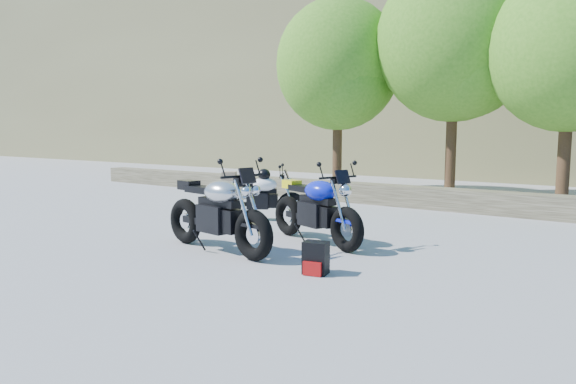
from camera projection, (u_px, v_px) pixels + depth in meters
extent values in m
plane|color=#94949A|center=(242.00, 243.00, 8.30)|extent=(90.00, 90.00, 0.00)
cube|color=#433E2D|center=(389.00, 195.00, 12.68)|extent=(22.00, 0.55, 0.50)
cylinder|color=#382314|center=(337.00, 142.00, 15.37)|extent=(0.28, 0.28, 3.02)
sphere|color=#3C7D1B|center=(338.00, 65.00, 15.11)|extent=(3.67, 3.67, 3.67)
sphere|color=#3C7D1B|center=(348.00, 85.00, 14.65)|extent=(2.38, 2.38, 2.38)
cylinder|color=#382314|center=(451.00, 136.00, 13.74)|extent=(0.28, 0.28, 3.36)
sphere|color=#3C7D1B|center=(455.00, 40.00, 13.45)|extent=(4.08, 4.08, 4.08)
sphere|color=#3C7D1B|center=(469.00, 65.00, 13.00)|extent=(2.64, 2.64, 2.64)
cylinder|color=#382314|center=(565.00, 147.00, 11.64)|extent=(0.28, 0.28, 2.91)
sphere|color=#3C7D1B|center=(571.00, 48.00, 11.39)|extent=(3.54, 3.54, 3.54)
torus|color=black|center=(253.00, 235.00, 7.09)|extent=(0.75, 0.28, 0.73)
torus|color=black|center=(186.00, 221.00, 8.23)|extent=(0.75, 0.28, 0.73)
cylinder|color=silver|center=(253.00, 235.00, 7.09)|extent=(0.25, 0.08, 0.25)
cylinder|color=silver|center=(186.00, 221.00, 8.23)|extent=(0.25, 0.08, 0.25)
cube|color=black|center=(216.00, 218.00, 7.66)|extent=(0.59, 0.42, 0.41)
cube|color=black|center=(219.00, 202.00, 7.58)|extent=(0.81, 0.29, 0.11)
ellipsoid|color=silver|center=(222.00, 192.00, 7.50)|extent=(0.71, 0.53, 0.35)
cube|color=black|center=(202.00, 189.00, 7.85)|extent=(0.60, 0.33, 0.10)
cube|color=black|center=(189.00, 185.00, 8.08)|extent=(0.35, 0.27, 0.15)
cylinder|color=black|center=(242.00, 176.00, 7.16)|extent=(0.14, 0.75, 0.04)
sphere|color=silver|center=(251.00, 191.00, 7.05)|extent=(0.20, 0.20, 0.20)
torus|color=black|center=(291.00, 206.00, 10.39)|extent=(0.58, 0.43, 0.59)
torus|color=black|center=(227.00, 206.00, 10.49)|extent=(0.58, 0.43, 0.59)
cylinder|color=silver|center=(291.00, 206.00, 10.39)|extent=(0.19, 0.14, 0.20)
cylinder|color=silver|center=(227.00, 206.00, 10.49)|extent=(0.19, 0.14, 0.20)
cube|color=black|center=(258.00, 201.00, 10.43)|extent=(0.52, 0.46, 0.33)
cube|color=black|center=(261.00, 191.00, 10.40)|extent=(0.62, 0.46, 0.09)
ellipsoid|color=white|center=(264.00, 185.00, 10.38)|extent=(0.63, 0.58, 0.28)
cube|color=black|center=(245.00, 184.00, 10.41)|extent=(0.49, 0.41, 0.08)
cube|color=white|center=(231.00, 183.00, 10.43)|extent=(0.31, 0.29, 0.12)
cylinder|color=black|center=(282.00, 174.00, 10.33)|extent=(0.34, 0.53, 0.03)
sphere|color=silver|center=(289.00, 182.00, 10.33)|extent=(0.16, 0.16, 0.16)
ellipsoid|color=black|center=(264.00, 175.00, 10.36)|extent=(0.36, 0.36, 0.24)
cube|color=#8F7153|center=(229.00, 176.00, 10.42)|extent=(0.36, 0.35, 0.18)
torus|color=black|center=(347.00, 229.00, 7.61)|extent=(0.71, 0.39, 0.69)
torus|color=black|center=(288.00, 216.00, 8.88)|extent=(0.71, 0.39, 0.69)
cylinder|color=silver|center=(347.00, 229.00, 7.61)|extent=(0.24, 0.12, 0.24)
cylinder|color=silver|center=(288.00, 216.00, 8.88)|extent=(0.24, 0.12, 0.24)
cube|color=black|center=(314.00, 214.00, 8.25)|extent=(0.59, 0.48, 0.39)
cube|color=black|center=(317.00, 200.00, 8.16)|extent=(0.77, 0.42, 0.11)
ellipsoid|color=#0D1ACC|center=(320.00, 191.00, 8.08)|extent=(0.72, 0.60, 0.33)
cube|color=black|center=(303.00, 188.00, 8.47)|extent=(0.59, 0.40, 0.10)
cube|color=yellow|center=(292.00, 184.00, 8.73)|extent=(0.36, 0.30, 0.14)
cylinder|color=black|center=(338.00, 177.00, 7.70)|extent=(0.27, 0.68, 0.03)
sphere|color=silver|center=(345.00, 190.00, 7.58)|extent=(0.19, 0.19, 0.19)
cube|color=black|center=(316.00, 258.00, 6.45)|extent=(0.35, 0.28, 0.41)
cube|color=#A00D0D|center=(312.00, 269.00, 6.35)|extent=(0.24, 0.10, 0.17)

